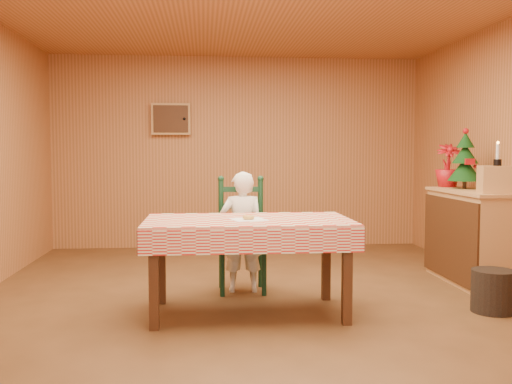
% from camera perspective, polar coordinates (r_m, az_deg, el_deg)
% --- Properties ---
extents(ground, '(6.00, 6.00, 0.00)m').
position_cam_1_polar(ground, '(5.04, 0.21, -11.01)').
color(ground, brown).
rests_on(ground, ground).
extents(cabin_walls, '(5.10, 6.05, 2.65)m').
position_cam_1_polar(cabin_walls, '(5.42, -0.35, 9.52)').
color(cabin_walls, '#B47241').
rests_on(cabin_walls, ground).
extents(dining_table, '(1.66, 0.96, 0.77)m').
position_cam_1_polar(dining_table, '(4.58, -0.80, -3.73)').
color(dining_table, '#462512').
rests_on(dining_table, ground).
extents(ladder_chair, '(0.44, 0.40, 1.08)m').
position_cam_1_polar(ladder_chair, '(5.38, -1.45, -4.55)').
color(ladder_chair, black).
rests_on(ladder_chair, ground).
extents(seated_child, '(0.41, 0.27, 1.12)m').
position_cam_1_polar(seated_child, '(5.32, -1.41, -4.01)').
color(seated_child, white).
rests_on(seated_child, ground).
extents(napkin, '(0.32, 0.32, 0.00)m').
position_cam_1_polar(napkin, '(4.52, -0.76, -2.76)').
color(napkin, white).
rests_on(napkin, dining_table).
extents(donut, '(0.10, 0.10, 0.03)m').
position_cam_1_polar(donut, '(4.52, -0.76, -2.54)').
color(donut, gold).
rests_on(donut, napkin).
extents(shelf_unit, '(0.54, 1.24, 0.93)m').
position_cam_1_polar(shelf_unit, '(6.07, 20.95, -4.21)').
color(shelf_unit, tan).
rests_on(shelf_unit, ground).
extents(crate, '(0.37, 0.37, 0.25)m').
position_cam_1_polar(crate, '(5.66, 22.95, 1.16)').
color(crate, tan).
rests_on(crate, shelf_unit).
extents(christmas_tree, '(0.34, 0.34, 0.62)m').
position_cam_1_polar(christmas_tree, '(6.24, 20.18, 2.90)').
color(christmas_tree, '#462512').
rests_on(christmas_tree, shelf_unit).
extents(flower_arrangement, '(0.30, 0.30, 0.47)m').
position_cam_1_polar(flower_arrangement, '(6.49, 18.63, 2.55)').
color(flower_arrangement, '#B21017').
rests_on(flower_arrangement, shelf_unit).
extents(candle_set, '(0.07, 0.07, 0.22)m').
position_cam_1_polar(candle_set, '(5.66, 23.01, 3.08)').
color(candle_set, black).
rests_on(candle_set, crate).
extents(storage_bin, '(0.40, 0.40, 0.35)m').
position_cam_1_polar(storage_bin, '(5.10, 22.63, -9.13)').
color(storage_bin, black).
rests_on(storage_bin, ground).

